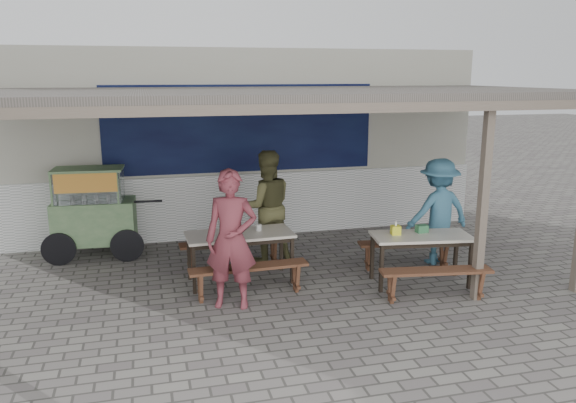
{
  "coord_description": "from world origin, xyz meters",
  "views": [
    {
      "loc": [
        -1.98,
        -7.28,
        3.04
      ],
      "look_at": [
        0.14,
        0.9,
        1.11
      ],
      "focal_mm": 35.0,
      "sensor_mm": 36.0,
      "label": 1
    }
  ],
  "objects_px": {
    "bench_right_wall": "(407,248)",
    "patron_street_side": "(231,239)",
    "condiment_bowl": "(232,232)",
    "bench_left_street": "(249,273)",
    "donation_box": "(422,229)",
    "bench_left_wall": "(232,247)",
    "table_right": "(421,240)",
    "tissue_box": "(396,230)",
    "vendor_cart": "(93,209)",
    "patron_wall_side": "(266,206)",
    "patron_right_table": "(438,211)",
    "table_left": "(240,238)",
    "condiment_jar": "(259,227)",
    "bench_right_street": "(436,277)"
  },
  "relations": [
    {
      "from": "bench_left_wall",
      "to": "bench_right_wall",
      "type": "bearing_deg",
      "value": -17.3
    },
    {
      "from": "bench_left_wall",
      "to": "donation_box",
      "type": "xyz_separation_m",
      "value": [
        2.64,
        -1.25,
        0.46
      ]
    },
    {
      "from": "donation_box",
      "to": "bench_left_street",
      "type": "bearing_deg",
      "value": 179.51
    },
    {
      "from": "tissue_box",
      "to": "bench_right_wall",
      "type": "bearing_deg",
      "value": 48.83
    },
    {
      "from": "table_left",
      "to": "tissue_box",
      "type": "height_order",
      "value": "tissue_box"
    },
    {
      "from": "tissue_box",
      "to": "patron_right_table",
      "type": "bearing_deg",
      "value": 32.86
    },
    {
      "from": "table_right",
      "to": "tissue_box",
      "type": "height_order",
      "value": "tissue_box"
    },
    {
      "from": "table_right",
      "to": "patron_street_side",
      "type": "relative_size",
      "value": 0.81
    },
    {
      "from": "table_right",
      "to": "bench_right_wall",
      "type": "height_order",
      "value": "table_right"
    },
    {
      "from": "tissue_box",
      "to": "donation_box",
      "type": "xyz_separation_m",
      "value": [
        0.42,
        -0.0,
        -0.01
      ]
    },
    {
      "from": "vendor_cart",
      "to": "tissue_box",
      "type": "bearing_deg",
      "value": -24.67
    },
    {
      "from": "patron_wall_side",
      "to": "tissue_box",
      "type": "height_order",
      "value": "patron_wall_side"
    },
    {
      "from": "bench_right_wall",
      "to": "table_left",
      "type": "bearing_deg",
      "value": -173.93
    },
    {
      "from": "bench_left_street",
      "to": "bench_left_wall",
      "type": "distance_m",
      "value": 1.23
    },
    {
      "from": "bench_left_street",
      "to": "patron_wall_side",
      "type": "height_order",
      "value": "patron_wall_side"
    },
    {
      "from": "patron_wall_side",
      "to": "patron_right_table",
      "type": "height_order",
      "value": "patron_wall_side"
    },
    {
      "from": "vendor_cart",
      "to": "patron_street_side",
      "type": "relative_size",
      "value": 1.05
    },
    {
      "from": "bench_left_street",
      "to": "donation_box",
      "type": "distance_m",
      "value": 2.64
    },
    {
      "from": "patron_street_side",
      "to": "bench_right_wall",
      "type": "bearing_deg",
      "value": 32.1
    },
    {
      "from": "vendor_cart",
      "to": "patron_wall_side",
      "type": "bearing_deg",
      "value": -14.11
    },
    {
      "from": "bench_left_wall",
      "to": "patron_right_table",
      "type": "height_order",
      "value": "patron_right_table"
    },
    {
      "from": "bench_left_wall",
      "to": "condiment_jar",
      "type": "relative_size",
      "value": 17.72
    },
    {
      "from": "bench_right_wall",
      "to": "condiment_bowl",
      "type": "relative_size",
      "value": 8.75
    },
    {
      "from": "bench_right_street",
      "to": "condiment_bowl",
      "type": "relative_size",
      "value": 8.75
    },
    {
      "from": "condiment_bowl",
      "to": "patron_wall_side",
      "type": "bearing_deg",
      "value": 50.59
    },
    {
      "from": "bench_right_street",
      "to": "condiment_jar",
      "type": "height_order",
      "value": "condiment_jar"
    },
    {
      "from": "condiment_jar",
      "to": "condiment_bowl",
      "type": "height_order",
      "value": "condiment_jar"
    },
    {
      "from": "table_right",
      "to": "bench_right_street",
      "type": "relative_size",
      "value": 0.97
    },
    {
      "from": "bench_left_street",
      "to": "tissue_box",
      "type": "xyz_separation_m",
      "value": [
        2.18,
        -0.02,
        0.47
      ]
    },
    {
      "from": "vendor_cart",
      "to": "condiment_bowl",
      "type": "relative_size",
      "value": 11.0
    },
    {
      "from": "table_right",
      "to": "patron_wall_side",
      "type": "xyz_separation_m",
      "value": [
        -1.96,
        1.61,
        0.25
      ]
    },
    {
      "from": "table_right",
      "to": "tissue_box",
      "type": "distance_m",
      "value": 0.4
    },
    {
      "from": "patron_right_table",
      "to": "vendor_cart",
      "type": "bearing_deg",
      "value": -22.55
    },
    {
      "from": "condiment_bowl",
      "to": "bench_left_wall",
      "type": "bearing_deg",
      "value": 82.09
    },
    {
      "from": "donation_box",
      "to": "condiment_bowl",
      "type": "height_order",
      "value": "donation_box"
    },
    {
      "from": "table_left",
      "to": "bench_right_wall",
      "type": "bearing_deg",
      "value": -4.49
    },
    {
      "from": "condiment_bowl",
      "to": "donation_box",
      "type": "bearing_deg",
      "value": -13.31
    },
    {
      "from": "condiment_jar",
      "to": "vendor_cart",
      "type": "bearing_deg",
      "value": 145.7
    },
    {
      "from": "bench_right_street",
      "to": "donation_box",
      "type": "distance_m",
      "value": 0.91
    },
    {
      "from": "bench_right_wall",
      "to": "patron_right_table",
      "type": "xyz_separation_m",
      "value": [
        0.62,
        0.17,
        0.52
      ]
    },
    {
      "from": "condiment_jar",
      "to": "bench_left_wall",
      "type": "bearing_deg",
      "value": 120.48
    },
    {
      "from": "bench_right_street",
      "to": "patron_street_side",
      "type": "xyz_separation_m",
      "value": [
        -2.71,
        0.52,
        0.59
      ]
    },
    {
      "from": "bench_right_wall",
      "to": "patron_street_side",
      "type": "distance_m",
      "value": 3.06
    },
    {
      "from": "vendor_cart",
      "to": "donation_box",
      "type": "height_order",
      "value": "vendor_cart"
    },
    {
      "from": "table_left",
      "to": "patron_wall_side",
      "type": "height_order",
      "value": "patron_wall_side"
    },
    {
      "from": "bench_left_wall",
      "to": "patron_wall_side",
      "type": "height_order",
      "value": "patron_wall_side"
    },
    {
      "from": "bench_left_street",
      "to": "donation_box",
      "type": "relative_size",
      "value": 9.93
    },
    {
      "from": "tissue_box",
      "to": "donation_box",
      "type": "height_order",
      "value": "tissue_box"
    },
    {
      "from": "bench_left_street",
      "to": "vendor_cart",
      "type": "height_order",
      "value": "vendor_cart"
    },
    {
      "from": "donation_box",
      "to": "patron_right_table",
      "type": "bearing_deg",
      "value": 46.87
    }
  ]
}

